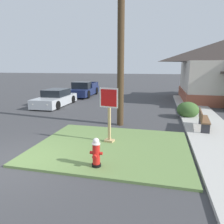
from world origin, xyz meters
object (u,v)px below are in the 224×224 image
object	(u,v)px
parked_sedan_silver	(56,99)
utility_pole	(121,17)
fire_hydrant	(96,153)
stop_sign	(109,116)
street_bench	(203,119)
manhole_cover	(68,139)
pickup_truck_navy	(84,90)

from	to	relation	value
parked_sedan_silver	utility_pole	bearing A→B (deg)	-35.70
utility_pole	parked_sedan_silver	bearing A→B (deg)	144.30
fire_hydrant	parked_sedan_silver	xyz separation A→B (m)	(-6.18, 9.12, 0.05)
stop_sign	street_bench	distance (m)	4.73
stop_sign	manhole_cover	bearing A→B (deg)	175.94
street_bench	utility_pole	size ratio (longest dim) A/B	0.17
parked_sedan_silver	utility_pole	world-z (taller)	utility_pole
fire_hydrant	manhole_cover	distance (m)	3.01
fire_hydrant	pickup_truck_navy	xyz separation A→B (m)	(-5.94, 14.56, 0.12)
fire_hydrant	street_bench	distance (m)	6.05
pickup_truck_navy	parked_sedan_silver	bearing A→B (deg)	-92.58
manhole_cover	pickup_truck_navy	distance (m)	12.97
stop_sign	parked_sedan_silver	xyz separation A→B (m)	(-6.05, 7.01, -0.58)
street_bench	utility_pole	distance (m)	6.11
parked_sedan_silver	fire_hydrant	bearing A→B (deg)	-55.85
stop_sign	fire_hydrant	bearing A→B (deg)	-86.35
pickup_truck_navy	utility_pole	size ratio (longest dim) A/B	0.50
stop_sign	utility_pole	world-z (taller)	utility_pole
manhole_cover	parked_sedan_silver	distance (m)	8.09
manhole_cover	pickup_truck_navy	size ratio (longest dim) A/B	0.14
fire_hydrant	parked_sedan_silver	size ratio (longest dim) A/B	0.19
utility_pole	stop_sign	bearing A→B (deg)	-87.96
stop_sign	parked_sedan_silver	bearing A→B (deg)	130.78
manhole_cover	utility_pole	world-z (taller)	utility_pole
fire_hydrant	stop_sign	bearing A→B (deg)	93.65
fire_hydrant	manhole_cover	size ratio (longest dim) A/B	1.26
street_bench	pickup_truck_navy	bearing A→B (deg)	134.62
street_bench	fire_hydrant	bearing A→B (deg)	-128.19
parked_sedan_silver	pickup_truck_navy	world-z (taller)	pickup_truck_navy
stop_sign	pickup_truck_navy	distance (m)	13.75
stop_sign	utility_pole	xyz separation A→B (m)	(-0.10, 2.74, 4.11)
stop_sign	manhole_cover	size ratio (longest dim) A/B	3.04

